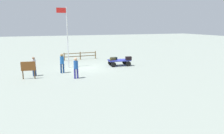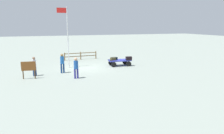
% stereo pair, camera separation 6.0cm
% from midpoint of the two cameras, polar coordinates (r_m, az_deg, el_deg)
% --- Properties ---
extents(ground_plane, '(120.00, 120.00, 0.00)m').
position_cam_midpoint_polar(ground_plane, '(19.95, -6.97, -0.22)').
color(ground_plane, gray).
extents(luggage_cart, '(2.25, 1.36, 0.60)m').
position_cam_midpoint_polar(luggage_cart, '(20.74, 2.12, 1.58)').
color(luggage_cart, '#313AB0').
rests_on(luggage_cart, ground).
extents(suitcase_dark, '(0.63, 0.39, 0.25)m').
position_cam_midpoint_polar(suitcase_dark, '(20.71, 0.69, 2.34)').
color(suitcase_dark, black).
rests_on(suitcase_dark, luggage_cart).
extents(suitcase_grey, '(0.54, 0.38, 0.26)m').
position_cam_midpoint_polar(suitcase_grey, '(20.36, 0.36, 2.20)').
color(suitcase_grey, '#423A1C').
rests_on(suitcase_grey, luggage_cart).
extents(suitcase_maroon, '(0.66, 0.50, 0.34)m').
position_cam_midpoint_polar(suitcase_maroon, '(20.61, 4.70, 2.39)').
color(suitcase_maroon, black).
rests_on(suitcase_maroon, luggage_cart).
extents(worker_lead, '(0.34, 0.34, 1.65)m').
position_cam_midpoint_polar(worker_lead, '(17.99, -13.39, 1.37)').
color(worker_lead, navy).
rests_on(worker_lead, ground).
extents(worker_trailing, '(0.40, 0.40, 1.62)m').
position_cam_midpoint_polar(worker_trailing, '(15.94, -9.73, 0.19)').
color(worker_trailing, navy).
rests_on(worker_trailing, ground).
extents(worker_supervisor, '(0.43, 0.43, 1.55)m').
position_cam_midpoint_polar(worker_supervisor, '(17.62, -20.46, 0.46)').
color(worker_supervisor, navy).
rests_on(worker_supervisor, ground).
extents(flagpole, '(0.94, 0.10, 5.63)m').
position_cam_midpoint_polar(flagpole, '(19.95, -12.21, 8.98)').
color(flagpole, silver).
rests_on(flagpole, ground).
extents(signboard, '(1.05, 0.21, 1.33)m').
position_cam_midpoint_polar(signboard, '(16.81, -21.82, -0.12)').
color(signboard, '#4C3319').
rests_on(signboard, ground).
extents(wooden_fence, '(3.87, 0.31, 0.90)m').
position_cam_midpoint_polar(wooden_fence, '(24.68, -8.53, 3.25)').
color(wooden_fence, brown).
rests_on(wooden_fence, ground).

